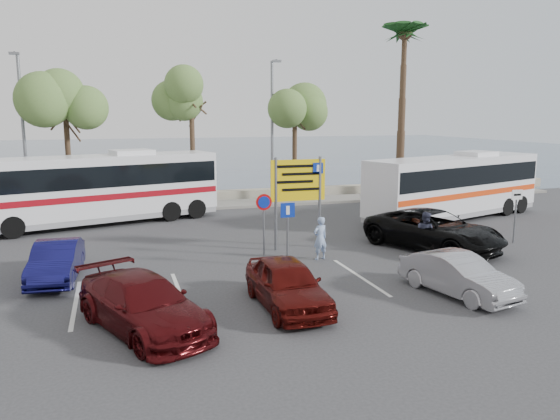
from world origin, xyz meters
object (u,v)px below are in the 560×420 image
object	(u,v)px
car_maroon	(143,304)
car_silver_b	(458,275)
pedestrian_far	(425,233)
street_lamp_left	(23,127)
direction_sign	(298,187)
car_red	(287,284)
coach_bus_right	(455,188)
suv_black	(434,230)
pedestrian_near	(320,238)
coach_bus_left	(99,191)
street_lamp_right	(272,125)
car_blue	(56,261)

from	to	relation	value
car_maroon	car_silver_b	size ratio (longest dim) A/B	1.24
pedestrian_far	street_lamp_left	bearing A→B (deg)	26.05
car_silver_b	direction_sign	bearing A→B (deg)	98.65
street_lamp_left	car_red	size ratio (longest dim) A/B	2.03
coach_bus_right	direction_sign	bearing A→B (deg)	-159.63
coach_bus_right	suv_black	xyz separation A→B (m)	(-4.49, -5.23, -0.78)
street_lamp_left	pedestrian_far	distance (m)	20.14
direction_sign	pedestrian_far	world-z (taller)	direction_sign
street_lamp_left	pedestrian_near	distance (m)	16.96
pedestrian_far	car_silver_b	bearing A→B (deg)	134.75
pedestrian_near	coach_bus_left	bearing A→B (deg)	-64.40
coach_bus_left	suv_black	distance (m)	15.45
coach_bus_right	pedestrian_far	size ratio (longest dim) A/B	6.75
street_lamp_right	coach_bus_right	size ratio (longest dim) A/B	0.74
car_maroon	pedestrian_far	world-z (taller)	pedestrian_far
coach_bus_left	car_maroon	xyz separation A→B (m)	(1.23, -14.00, -0.96)
direction_sign	coach_bus_right	xyz separation A→B (m)	(9.51, 3.53, -0.88)
coach_bus_left	car_silver_b	size ratio (longest dim) A/B	3.10
coach_bus_left	pedestrian_near	bearing A→B (deg)	-49.60
direction_sign	car_maroon	xyz separation A→B (m)	(-6.28, -6.70, -1.77)
coach_bus_right	car_silver_b	bearing A→B (deg)	-123.97
coach_bus_left	coach_bus_right	distance (m)	17.43
street_lamp_right	suv_black	bearing A→B (deg)	-75.88
direction_sign	car_silver_b	bearing A→B (deg)	-68.64
pedestrian_near	direction_sign	bearing A→B (deg)	-97.33
street_lamp_right	car_silver_b	bearing A→B (deg)	-87.90
car_silver_b	pedestrian_near	distance (m)	5.46
coach_bus_right	car_red	size ratio (longest dim) A/B	2.76
street_lamp_right	car_red	bearing A→B (deg)	-105.02
street_lamp_right	coach_bus_right	world-z (taller)	street_lamp_right
car_red	car_silver_b	size ratio (longest dim) A/B	1.07
car_red	street_lamp_right	bearing A→B (deg)	73.90
direction_sign	pedestrian_near	size ratio (longest dim) A/B	2.28
street_lamp_left	suv_black	bearing A→B (deg)	-36.87
street_lamp_left	coach_bus_left	distance (m)	5.49
direction_sign	coach_bus_left	distance (m)	10.50
car_silver_b	car_maroon	bearing A→B (deg)	167.30
coach_bus_left	car_silver_b	bearing A→B (deg)	-54.13
street_lamp_left	coach_bus_right	distance (m)	21.82
street_lamp_right	pedestrian_near	bearing A→B (deg)	-98.27
street_lamp_left	street_lamp_right	size ratio (longest dim) A/B	1.00
street_lamp_left	car_red	xyz separation A→B (m)	(8.56, -16.54, -3.93)
coach_bus_left	car_maroon	distance (m)	14.09
coach_bus_right	car_red	world-z (taller)	coach_bus_right
coach_bus_right	car_maroon	xyz separation A→B (m)	(-15.79, -10.23, -0.88)
suv_black	coach_bus_left	bearing A→B (deg)	121.08
suv_black	pedestrian_far	bearing A→B (deg)	-168.10
street_lamp_left	car_maroon	distance (m)	18.10
pedestrian_near	car_blue	bearing A→B (deg)	-15.40
car_maroon	pedestrian_near	bearing A→B (deg)	12.91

